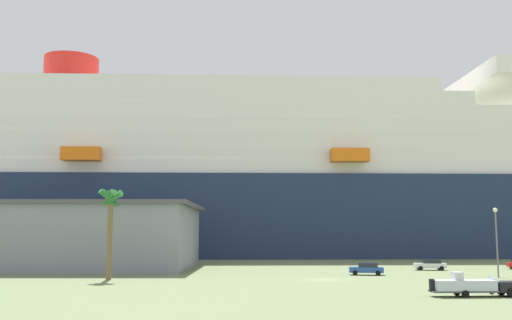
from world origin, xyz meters
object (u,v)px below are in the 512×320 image
small_boat_on_trailer (471,285)px  palm_tree (111,208)px  parked_car_green_wagon (71,266)px  parked_car_white_van (430,265)px  street_lamp (496,232)px  parked_car_blue_suv (367,269)px  cruise_ship (223,186)px

small_boat_on_trailer → palm_tree: 41.91m
small_boat_on_trailer → parked_car_green_wagon: small_boat_on_trailer is taller
small_boat_on_trailer → parked_car_white_van: small_boat_on_trailer is taller
small_boat_on_trailer → street_lamp: size_ratio=0.86×
parked_car_blue_suv → parked_car_white_van: bearing=41.1°
small_boat_on_trailer → street_lamp: bearing=62.1°
small_boat_on_trailer → parked_car_green_wagon: (-45.42, 32.81, -0.13)m
street_lamp → parked_car_green_wagon: size_ratio=1.99×
street_lamp → cruise_ship: bearing=119.7°
palm_tree → small_boat_on_trailer: bearing=-27.1°
cruise_ship → parked_car_blue_suv: bearing=-70.2°
cruise_ship → parked_car_green_wagon: bearing=-108.7°
cruise_ship → parked_car_white_van: (33.93, -52.27, -15.90)m
small_boat_on_trailer → parked_car_white_van: size_ratio=1.56×
small_boat_on_trailer → parked_car_blue_suv: small_boat_on_trailer is taller
palm_tree → parked_car_green_wagon: 18.26m
small_boat_on_trailer → parked_car_white_van: (7.43, 36.47, -0.13)m
street_lamp → parked_car_green_wagon: street_lamp is taller
parked_car_white_van → parked_car_green_wagon: size_ratio=1.09×
cruise_ship → parked_car_white_van: cruise_ship is taller
parked_car_green_wagon → parked_car_blue_suv: size_ratio=0.92×
cruise_ship → street_lamp: bearing=-60.3°
cruise_ship → parked_car_white_van: size_ratio=59.95×
small_boat_on_trailer → parked_car_white_van: bearing=78.5°
cruise_ship → parked_car_blue_suv: 68.13m
parked_car_white_van → parked_car_blue_suv: 15.32m
street_lamp → parked_car_white_van: bearing=105.9°
street_lamp → parked_car_blue_suv: 17.03m
cruise_ship → street_lamp: (38.08, -66.89, -11.10)m
parked_car_white_van → small_boat_on_trailer: bearing=-101.5°
cruise_ship → parked_car_blue_suv: (22.39, -62.35, -15.91)m
palm_tree → street_lamp: size_ratio=1.25×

